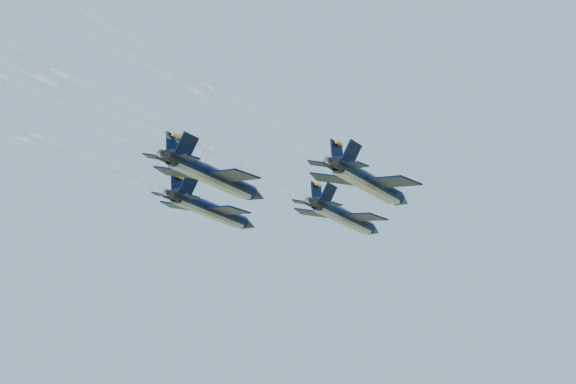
% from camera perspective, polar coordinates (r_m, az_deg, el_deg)
% --- Properties ---
extents(jet_lead, '(11.97, 16.49, 4.17)m').
position_cam_1_polar(jet_lead, '(110.15, 3.73, -1.62)').
color(jet_lead, black).
extents(jet_left, '(11.97, 16.49, 4.17)m').
position_cam_1_polar(jet_left, '(106.55, -4.93, -1.19)').
color(jet_left, black).
extents(jet_right, '(11.97, 16.49, 4.17)m').
position_cam_1_polar(jet_right, '(93.33, 5.34, 0.59)').
color(jet_right, black).
extents(jet_slot, '(11.97, 16.49, 4.17)m').
position_cam_1_polar(jet_slot, '(90.76, -4.77, 0.99)').
color(jet_slot, black).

